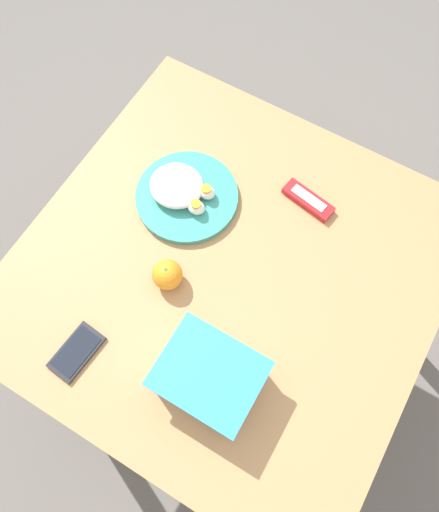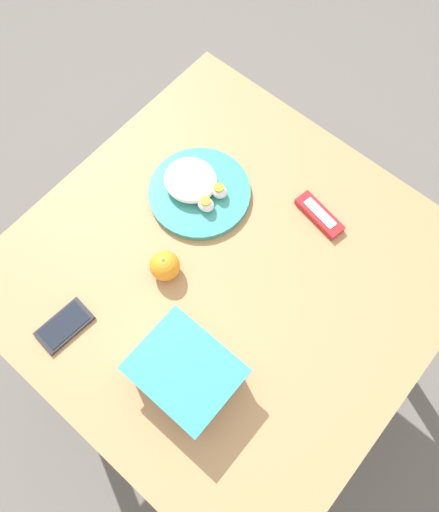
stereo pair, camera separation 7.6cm
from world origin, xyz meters
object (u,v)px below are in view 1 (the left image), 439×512
orange_fruit (167,275)px  cell_phone (77,352)px  rice_plate (184,193)px  candy_bar (308,200)px  food_container (210,377)px

orange_fruit → cell_phone: size_ratio=0.54×
rice_plate → candy_bar: size_ratio=1.83×
food_container → cell_phone: food_container is taller
food_container → candy_bar: size_ratio=1.48×
orange_fruit → food_container: bearing=143.6°
orange_fruit → rice_plate: size_ratio=0.28×
food_container → rice_plate: bearing=-51.1°
food_container → orange_fruit: (0.20, -0.15, -0.01)m
orange_fruit → rice_plate: 0.22m
orange_fruit → cell_phone: (0.08, 0.24, -0.03)m
cell_phone → candy_bar: bearing=-114.5°
rice_plate → food_container: bearing=128.9°
cell_phone → food_container: bearing=-161.3°
food_container → rice_plate: 0.45m
rice_plate → cell_phone: (-0.00, 0.44, -0.02)m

